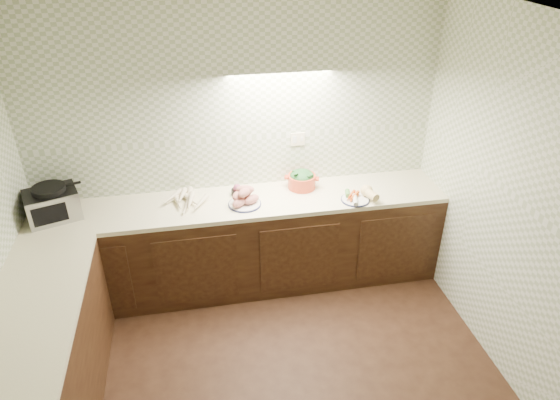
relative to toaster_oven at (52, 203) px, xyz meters
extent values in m
cube|color=white|center=(1.56, -1.52, 1.54)|extent=(3.60, 3.60, 0.05)
cube|color=#A0B08B|center=(1.56, 0.26, 0.27)|extent=(3.60, 0.05, 2.60)
cube|color=#A0B08B|center=(3.33, -1.52, 0.27)|extent=(0.05, 3.60, 2.60)
cube|color=beige|center=(2.11, 0.27, 0.29)|extent=(0.13, 0.01, 0.12)
cube|color=black|center=(1.56, -0.02, -0.60)|extent=(3.60, 0.60, 0.86)
cube|color=#FBF0C3|center=(1.56, -0.02, -0.15)|extent=(3.60, 0.60, 0.04)
cube|color=black|center=(0.00, 0.01, -0.01)|extent=(0.48, 0.41, 0.24)
cube|color=#A1A1A6|center=(0.05, -0.14, -0.01)|extent=(0.38, 0.14, 0.24)
cube|color=black|center=(0.05, -0.14, -0.01)|extent=(0.25, 0.09, 0.16)
cylinder|color=black|center=(0.00, 0.01, 0.13)|extent=(0.33, 0.33, 0.05)
cone|color=beige|center=(1.06, 0.11, -0.11)|extent=(0.09, 0.25, 0.05)
cone|color=beige|center=(0.95, -0.03, -0.11)|extent=(0.06, 0.27, 0.05)
cone|color=beige|center=(0.95, 0.09, -0.11)|extent=(0.17, 0.24, 0.06)
cone|color=beige|center=(1.19, -0.04, -0.11)|extent=(0.16, 0.26, 0.05)
cone|color=beige|center=(1.20, 0.09, -0.11)|extent=(0.23, 0.17, 0.05)
cone|color=beige|center=(1.18, 0.08, -0.11)|extent=(0.12, 0.24, 0.05)
cone|color=beige|center=(1.01, 0.06, -0.11)|extent=(0.11, 0.26, 0.04)
cone|color=beige|center=(1.00, 0.14, -0.08)|extent=(0.18, 0.22, 0.05)
cone|color=beige|center=(1.11, 0.10, -0.09)|extent=(0.23, 0.21, 0.06)
cone|color=beige|center=(1.12, 0.05, -0.09)|extent=(0.15, 0.21, 0.05)
cone|color=beige|center=(1.05, -0.05, -0.08)|extent=(0.17, 0.19, 0.05)
cylinder|color=#171B3E|center=(1.57, -0.09, -0.13)|extent=(0.29, 0.29, 0.01)
cylinder|color=silver|center=(1.57, -0.09, -0.13)|extent=(0.27, 0.27, 0.02)
ellipsoid|color=tan|center=(1.52, -0.13, -0.08)|extent=(0.18, 0.13, 0.07)
ellipsoid|color=tan|center=(1.63, -0.10, -0.08)|extent=(0.18, 0.13, 0.07)
ellipsoid|color=tan|center=(1.55, -0.04, -0.08)|extent=(0.18, 0.13, 0.07)
ellipsoid|color=tan|center=(1.52, -0.07, -0.04)|extent=(0.18, 0.13, 0.07)
ellipsoid|color=tan|center=(1.59, -0.04, -0.04)|extent=(0.18, 0.13, 0.07)
ellipsoid|color=tan|center=(1.57, -0.10, 0.00)|extent=(0.18, 0.13, 0.07)
ellipsoid|color=tan|center=(1.58, -0.06, 0.00)|extent=(0.18, 0.13, 0.07)
cylinder|color=black|center=(1.54, 0.10, -0.11)|extent=(0.14, 0.14, 0.05)
sphere|color=#7F2A4B|center=(1.53, 0.10, -0.07)|extent=(0.07, 0.07, 0.07)
sphere|color=silver|center=(1.57, 0.11, -0.08)|extent=(0.04, 0.04, 0.04)
cylinder|color=#CF4123|center=(2.12, 0.12, -0.07)|extent=(0.32, 0.32, 0.13)
cube|color=#CF4123|center=(1.99, 0.17, -0.03)|extent=(0.05, 0.06, 0.02)
cube|color=#CF4123|center=(2.25, 0.08, -0.03)|extent=(0.05, 0.06, 0.02)
ellipsoid|color=#2A6A2D|center=(2.12, 0.12, -0.02)|extent=(0.23, 0.23, 0.12)
cylinder|color=#171B3E|center=(2.53, -0.19, -0.13)|extent=(0.25, 0.25, 0.01)
cylinder|color=silver|center=(2.53, -0.19, -0.13)|extent=(0.24, 0.24, 0.02)
cone|color=#E0521A|center=(2.50, -0.20, -0.10)|extent=(0.12, 0.12, 0.03)
cone|color=#E0521A|center=(2.49, -0.18, -0.10)|extent=(0.12, 0.12, 0.03)
cone|color=#E0521A|center=(2.49, -0.17, -0.10)|extent=(0.10, 0.14, 0.03)
cone|color=#E0521A|center=(2.51, -0.17, -0.08)|extent=(0.11, 0.13, 0.03)
cone|color=#E0521A|center=(2.52, -0.19, -0.08)|extent=(0.12, 0.12, 0.03)
cone|color=#E0521A|center=(2.53, -0.16, -0.08)|extent=(0.10, 0.14, 0.03)
cylinder|color=silver|center=(2.51, -0.24, -0.10)|extent=(0.08, 0.17, 0.04)
cylinder|color=#457B33|center=(2.48, -0.12, -0.10)|extent=(0.07, 0.11, 0.04)
camera|label=1|loc=(1.18, -3.79, 2.06)|focal=32.00mm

